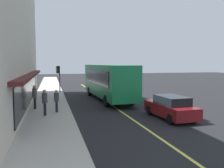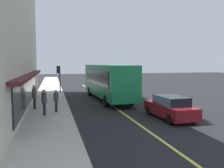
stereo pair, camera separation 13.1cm
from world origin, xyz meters
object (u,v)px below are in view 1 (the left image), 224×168
object	(u,v)px
bus	(108,80)
pedestrian_mid_block	(45,100)
pedestrian_by_curb	(57,99)
pedestrian_near_storefront	(35,95)
traffic_light	(58,73)
car_maroon	(171,107)

from	to	relation	value
bus	pedestrian_mid_block	distance (m)	8.76
bus	pedestrian_by_curb	bearing A→B (deg)	137.00
pedestrian_near_storefront	pedestrian_mid_block	xyz separation A→B (m)	(-2.46, -0.80, -0.06)
bus	traffic_light	size ratio (longest dim) A/B	3.51
traffic_light	car_maroon	xyz separation A→B (m)	(-15.12, -6.81, -1.79)
traffic_light	pedestrian_near_storefront	bearing A→B (deg)	168.45
pedestrian_by_curb	pedestrian_mid_block	size ratio (longest dim) A/B	0.92
pedestrian_mid_block	traffic_light	bearing A→B (deg)	-5.85
bus	pedestrian_mid_block	world-z (taller)	bus
bus	car_maroon	size ratio (longest dim) A/B	2.57
car_maroon	pedestrian_mid_block	bearing A→B (deg)	73.90
pedestrian_near_storefront	bus	bearing A→B (deg)	-59.54
pedestrian_by_curb	pedestrian_near_storefront	xyz separation A→B (m)	(1.54, 1.60, 0.16)
bus	car_maroon	xyz separation A→B (m)	(-8.76, -2.20, -1.24)
bus	pedestrian_by_curb	size ratio (longest dim) A/B	6.93
car_maroon	pedestrian_by_curb	distance (m)	8.02
bus	pedestrian_by_curb	world-z (taller)	bus
pedestrian_mid_block	bus	bearing A→B (deg)	-42.70
pedestrian_by_curb	pedestrian_near_storefront	bearing A→B (deg)	45.96
traffic_light	pedestrian_by_curb	size ratio (longest dim) A/B	1.98
car_maroon	pedestrian_near_storefront	size ratio (longest dim) A/B	2.35
bus	car_maroon	bearing A→B (deg)	-165.90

